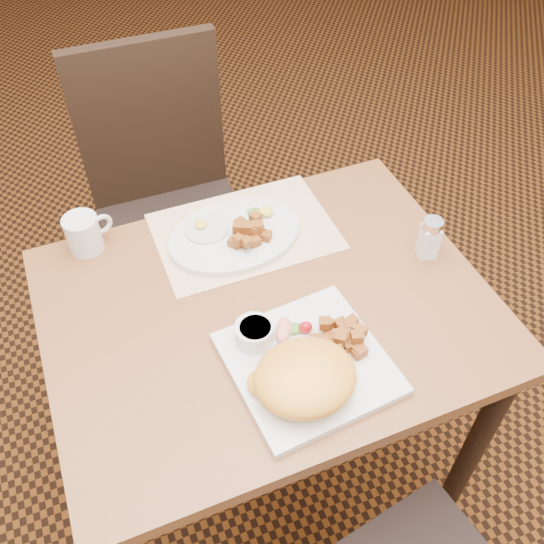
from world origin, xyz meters
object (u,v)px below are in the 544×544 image
Objects in this scene: plate_oval at (235,235)px; coffee_mug at (84,233)px; table at (269,337)px; chair_far at (168,195)px; salt_shaker at (430,238)px; plate_square at (308,363)px.

coffee_mug reaches higher than plate_oval.
coffee_mug reaches higher than table.
table is at bearing 95.52° from chair_far.
plate_oval is at bearing 151.07° from salt_shaker.
plate_square is (0.07, -0.83, 0.22)m from chair_far.
chair_far reaches higher than salt_shaker.
chair_far is at bearing 94.72° from table.
table is at bearing 94.05° from plate_square.
table is at bearing -179.59° from salt_shaker.
coffee_mug is (-0.31, 0.10, 0.03)m from plate_oval.
salt_shaker reaches higher than table.
plate_square is at bearing -154.96° from salt_shaker.
plate_oval reaches higher than table.
table is at bearing -44.62° from coffee_mug.
chair_far reaches higher than plate_square.
salt_shaker reaches higher than plate_oval.
table is 2.96× the size of plate_oval.
plate_oval is at bearing 97.86° from chair_far.
coffee_mug is (-0.26, -0.36, 0.25)m from chair_far.
salt_shaker reaches higher than plate_square.
chair_far is 3.19× the size of plate_oval.
plate_square is (0.01, -0.17, 0.12)m from table.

